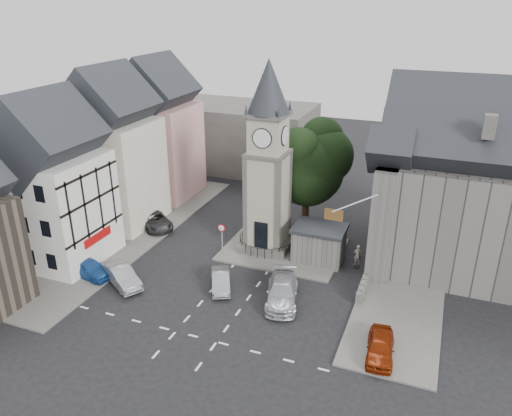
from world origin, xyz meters
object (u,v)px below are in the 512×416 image
at_px(car_east_red, 380,347).
at_px(pedestrian, 358,255).
at_px(stone_shelter, 319,243).
at_px(clock_tower, 268,160).
at_px(car_west_blue, 88,268).

height_order(car_east_red, pedestrian, pedestrian).
bearing_deg(stone_shelter, clock_tower, 174.16).
height_order(clock_tower, car_west_blue, clock_tower).
xyz_separation_m(clock_tower, car_west_blue, (-11.50, -9.78, -7.37)).
bearing_deg(clock_tower, pedestrian, -0.96).
bearing_deg(pedestrian, stone_shelter, -17.02).
height_order(stone_shelter, car_west_blue, stone_shelter).
height_order(stone_shelter, car_east_red, stone_shelter).
bearing_deg(car_east_red, pedestrian, 102.07).
bearing_deg(car_east_red, clock_tower, 130.50).
distance_m(stone_shelter, pedestrian, 3.29).
xyz_separation_m(car_west_blue, car_east_red, (23.00, -1.21, -0.06)).
height_order(clock_tower, car_east_red, clock_tower).
relative_size(car_west_blue, car_east_red, 1.09).
bearing_deg(car_east_red, stone_shelter, 116.74).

